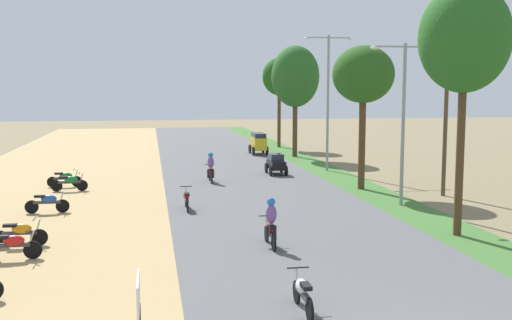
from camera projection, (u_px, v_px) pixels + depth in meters
name	position (u px, v px, depth m)	size (l,w,h in m)	color
parked_motorbike_second	(12.00, 244.00, 18.68)	(1.80, 0.54, 0.94)	black
parked_motorbike_third	(20.00, 232.00, 20.25)	(1.80, 0.54, 0.94)	black
parked_motorbike_fourth	(48.00, 201.00, 25.64)	(1.80, 0.54, 0.94)	black
parked_motorbike_fifth	(70.00, 182.00, 31.03)	(1.80, 0.54, 0.94)	black
parked_motorbike_sixth	(65.00, 178.00, 32.37)	(1.80, 0.54, 0.94)	black
street_signboard	(138.00, 300.00, 12.16)	(0.06, 1.30, 1.50)	#262628
median_tree_nearest	(465.00, 39.00, 21.08)	(3.14, 3.14, 8.79)	#4C351E
median_tree_second	(363.00, 76.00, 31.16)	(3.15, 3.15, 7.34)	#4C351E
median_tree_third	(295.00, 77.00, 45.89)	(3.58, 3.58, 8.32)	#4C351E
median_tree_fourth	(279.00, 77.00, 53.32)	(2.93, 2.93, 7.77)	#4C351E
streetlamp_near	(403.00, 112.00, 26.97)	(3.16, 0.20, 7.13)	gray
streetlamp_mid	(328.00, 94.00, 38.33)	(3.16, 0.20, 8.42)	gray
utility_pole_near	(447.00, 93.00, 29.58)	(1.80, 0.20, 9.62)	brown
car_hatchback_black	(276.00, 163.00, 36.98)	(1.04, 2.00, 1.23)	black
car_van_yellow	(258.00, 142.00, 47.96)	(1.19, 2.41, 1.67)	gold
motorbike_ahead_second	(303.00, 291.00, 14.29)	(0.54, 1.80, 0.94)	black
motorbike_ahead_third	(270.00, 224.00, 20.10)	(0.54, 1.80, 1.66)	black
motorbike_ahead_fourth	(187.00, 198.00, 26.33)	(0.54, 1.80, 0.94)	black
motorbike_ahead_fifth	(211.00, 168.00, 33.86)	(0.54, 1.80, 1.66)	black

